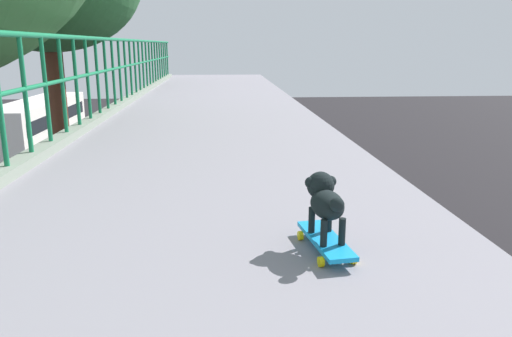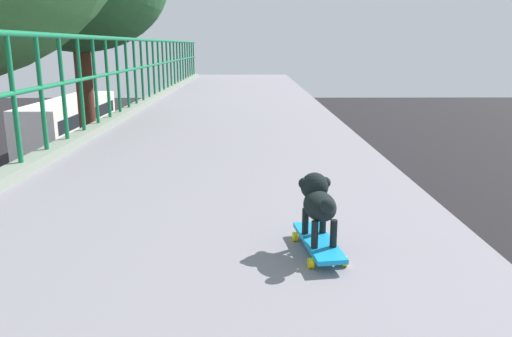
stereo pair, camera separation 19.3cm
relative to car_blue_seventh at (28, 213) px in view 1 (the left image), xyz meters
The scene contains 4 objects.
car_blue_seventh is the anchor object (origin of this frame).
city_bus 13.04m from the car_blue_seventh, 107.02° to the left, with size 2.50×10.65×3.08m.
toy_skateboard 16.05m from the car_blue_seventh, 62.91° to the right, with size 0.25×0.56×0.08m.
small_dog 16.09m from the car_blue_seventh, 62.88° to the right, with size 0.20×0.39×0.34m.
Camera 1 is at (1.54, 0.56, 6.10)m, focal length 34.80 mm.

